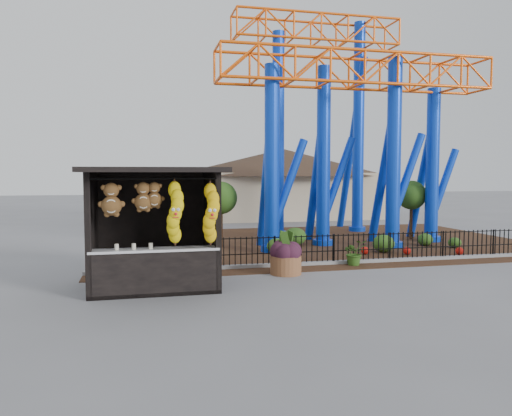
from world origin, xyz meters
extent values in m
plane|color=slate|center=(0.00, 0.00, 0.00)|extent=(120.00, 120.00, 0.00)
cube|color=#331E11|center=(4.00, 8.00, 0.01)|extent=(18.00, 12.00, 0.02)
cube|color=gray|center=(4.00, 3.00, 0.06)|extent=(18.00, 0.18, 0.12)
cube|color=black|center=(-3.00, 1.20, 0.05)|extent=(3.20, 2.60, 0.10)
cube|color=black|center=(-3.00, 2.44, 1.50)|extent=(3.20, 0.12, 3.00)
cube|color=black|center=(-4.54, 1.20, 1.50)|extent=(0.12, 2.60, 3.00)
cube|color=black|center=(-1.46, 1.20, 1.50)|extent=(0.12, 2.60, 3.00)
cube|color=black|center=(-3.00, 0.95, 3.06)|extent=(3.50, 3.40, 0.12)
cube|color=black|center=(-4.53, -0.03, 1.50)|extent=(0.14, 0.14, 3.00)
cube|color=black|center=(-1.47, -0.03, 1.50)|extent=(0.14, 0.14, 3.00)
cube|color=black|center=(-3.00, 0.15, 0.55)|extent=(3.00, 0.50, 1.10)
cube|color=silver|center=(-3.00, 0.15, 1.12)|extent=(3.10, 0.55, 0.06)
cylinder|color=black|center=(-3.00, -0.25, 2.85)|extent=(2.90, 0.04, 0.04)
cylinder|color=#0B38C8|center=(1.50, 6.00, 3.50)|extent=(0.56, 0.56, 7.00)
cylinder|color=#0B38C8|center=(1.50, 6.00, 0.12)|extent=(0.84, 0.84, 0.24)
cylinder|color=#0B38C8|center=(4.00, 7.20, 3.65)|extent=(0.56, 0.56, 7.30)
cylinder|color=#0B38C8|center=(4.00, 7.20, 0.12)|extent=(0.84, 0.84, 0.24)
cylinder|color=#0B38C8|center=(6.50, 6.00, 3.75)|extent=(0.56, 0.56, 7.50)
cylinder|color=#0B38C8|center=(6.50, 6.00, 0.12)|extent=(0.84, 0.84, 0.24)
cylinder|color=#0B38C8|center=(9.00, 7.20, 3.30)|extent=(0.56, 0.56, 6.60)
cylinder|color=#0B38C8|center=(9.00, 7.20, 0.12)|extent=(0.84, 0.84, 0.24)
cylinder|color=#0B38C8|center=(3.00, 10.50, 4.75)|extent=(0.56, 0.56, 9.50)
cylinder|color=#0B38C8|center=(3.00, 10.50, 0.12)|extent=(0.84, 0.84, 0.24)
cylinder|color=#0B38C8|center=(7.50, 11.50, 5.25)|extent=(0.56, 0.56, 10.50)
cylinder|color=#0B38C8|center=(7.50, 11.50, 0.12)|extent=(0.84, 0.84, 0.24)
cylinder|color=#0B38C8|center=(1.50, 6.90, 2.62)|extent=(0.36, 2.21, 5.85)
cylinder|color=#0B38C8|center=(2.20, 6.30, 2.45)|extent=(1.62, 0.32, 3.73)
cylinder|color=#0B38C8|center=(4.00, 8.10, 2.74)|extent=(0.36, 2.29, 6.10)
cylinder|color=#0B38C8|center=(4.70, 7.50, 2.55)|extent=(1.67, 0.32, 3.88)
cylinder|color=#0B38C8|center=(6.50, 6.90, 2.81)|extent=(0.36, 2.34, 6.26)
cylinder|color=#0B38C8|center=(7.20, 6.30, 2.62)|extent=(1.71, 0.32, 3.99)
cylinder|color=#0B38C8|center=(9.00, 8.10, 2.47)|extent=(0.36, 2.10, 5.53)
cylinder|color=#0B38C8|center=(9.70, 7.50, 2.31)|extent=(1.54, 0.32, 3.52)
cylinder|color=brown|center=(0.82, 1.86, 0.28)|extent=(1.16, 1.16, 0.55)
ellipsoid|color=#311322|center=(0.82, 1.86, 0.87)|extent=(0.70, 0.70, 0.64)
imported|color=#235C1B|center=(3.39, 2.70, 0.42)|extent=(0.78, 0.68, 0.84)
ellipsoid|color=#294C16|center=(1.53, 5.46, 0.30)|extent=(0.71, 0.71, 0.57)
ellipsoid|color=#294C16|center=(5.54, 4.86, 0.34)|extent=(0.82, 0.82, 0.66)
ellipsoid|color=#294C16|center=(8.01, 6.04, 0.27)|extent=(0.63, 0.63, 0.50)
ellipsoid|color=#294C16|center=(2.86, 7.35, 0.38)|extent=(0.91, 0.91, 0.73)
ellipsoid|color=#294C16|center=(8.84, 5.27, 0.22)|extent=(0.51, 0.51, 0.41)
sphere|color=red|center=(1.30, 3.55, 0.16)|extent=(0.28, 0.28, 0.28)
sphere|color=red|center=(4.64, 4.57, 0.16)|extent=(0.28, 0.28, 0.28)
sphere|color=red|center=(6.10, 4.16, 0.16)|extent=(0.28, 0.28, 0.28)
sphere|color=red|center=(7.93, 3.67, 0.16)|extent=(0.28, 0.28, 0.28)
cube|color=#BFAD8C|center=(6.00, 20.00, 1.50)|extent=(12.00, 6.00, 3.00)
cone|color=#332319|center=(6.00, 20.00, 3.90)|extent=(15.00, 15.00, 1.80)
camera|label=1|loc=(-3.33, -12.11, 2.98)|focal=35.00mm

